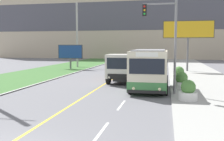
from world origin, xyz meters
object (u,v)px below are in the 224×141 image
object	(u,v)px
billboard_large	(188,31)
planter_round_second	(181,81)
traffic_light_mast	(166,34)
billboard_small	(70,52)
dump_truck	(123,68)
planter_round_near	(188,91)
planter_round_third	(179,74)
city_bus	(149,70)
utility_pole_far	(77,35)

from	to	relation	value
billboard_large	planter_round_second	bearing A→B (deg)	-96.00
traffic_light_mast	billboard_small	world-z (taller)	traffic_light_mast
dump_truck	planter_round_second	distance (m)	5.52
planter_round_near	planter_round_third	bearing A→B (deg)	90.82
planter_round_second	planter_round_third	bearing A→B (deg)	89.78
traffic_light_mast	dump_truck	bearing A→B (deg)	126.27
city_bus	utility_pole_far	xyz separation A→B (m)	(-12.04, 18.65, 3.37)
city_bus	planter_round_near	size ratio (longest dim) A/B	4.50
planter_round_near	planter_round_third	xyz separation A→B (m)	(-0.13, 9.09, 0.03)
utility_pole_far	billboard_large	xyz separation A→B (m)	(15.86, -3.50, 0.17)
city_bus	dump_truck	xyz separation A→B (m)	(-2.53, 3.78, -0.24)
planter_round_near	billboard_small	bearing A→B (deg)	127.73
utility_pole_far	billboard_small	xyz separation A→B (m)	(0.13, -3.27, -2.56)
billboard_small	planter_round_second	world-z (taller)	billboard_small
dump_truck	utility_pole_far	bearing A→B (deg)	122.60
traffic_light_mast	city_bus	bearing A→B (deg)	132.82
billboard_large	dump_truck	bearing A→B (deg)	-119.15
planter_round_third	traffic_light_mast	bearing A→B (deg)	-99.75
utility_pole_far	planter_round_near	world-z (taller)	utility_pole_far
dump_truck	planter_round_near	distance (m)	8.68
city_bus	billboard_large	size ratio (longest dim) A/B	0.86
city_bus	billboard_small	world-z (taller)	billboard_small
dump_truck	planter_round_second	size ratio (longest dim) A/B	5.46
city_bus	billboard_small	xyz separation A→B (m)	(-11.92, 15.38, 0.81)
utility_pole_far	billboard_large	bearing A→B (deg)	-12.46
dump_truck	planter_round_third	distance (m)	5.36
traffic_light_mast	planter_round_third	distance (m)	7.97
utility_pole_far	planter_round_third	world-z (taller)	utility_pole_far
utility_pole_far	billboard_small	distance (m)	4.16
billboard_large	planter_round_near	world-z (taller)	billboard_large
utility_pole_far	planter_round_second	size ratio (longest dim) A/B	7.73
dump_truck	utility_pole_far	xyz separation A→B (m)	(-9.51, 14.88, 3.62)
city_bus	planter_round_third	distance (m)	6.36
utility_pole_far	billboard_small	bearing A→B (deg)	-87.75
planter_round_third	planter_round_second	bearing A→B (deg)	-90.22
utility_pole_far	city_bus	bearing A→B (deg)	-57.15
city_bus	planter_round_second	world-z (taller)	city_bus
dump_truck	utility_pole_far	distance (m)	18.03
dump_truck	billboard_large	world-z (taller)	billboard_large
dump_truck	billboard_small	size ratio (longest dim) A/B	1.94
city_bus	billboard_small	bearing A→B (deg)	127.77
billboard_large	billboard_small	size ratio (longest dim) A/B	1.82
traffic_light_mast	billboard_small	distance (m)	21.22
dump_truck	billboard_large	xyz separation A→B (m)	(6.34, 11.37, 3.79)
billboard_small	traffic_light_mast	bearing A→B (deg)	-51.82
utility_pole_far	planter_round_third	distance (m)	19.76
billboard_small	planter_round_near	size ratio (longest dim) A/B	2.88
traffic_light_mast	planter_round_second	size ratio (longest dim) A/B	5.16
utility_pole_far	billboard_small	size ratio (longest dim) A/B	2.75
city_bus	planter_round_near	bearing A→B (deg)	-52.45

